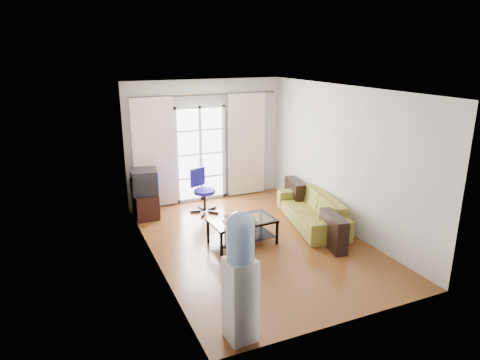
% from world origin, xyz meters
% --- Properties ---
extents(floor, '(5.20, 5.20, 0.00)m').
position_xyz_m(floor, '(0.00, 0.00, 0.00)').
color(floor, brown).
rests_on(floor, ground).
extents(ceiling, '(5.20, 5.20, 0.00)m').
position_xyz_m(ceiling, '(0.00, 0.00, 2.70)').
color(ceiling, white).
rests_on(ceiling, wall_back).
extents(wall_back, '(3.60, 0.02, 2.70)m').
position_xyz_m(wall_back, '(0.00, 2.60, 1.35)').
color(wall_back, '#BCBAB2').
rests_on(wall_back, floor).
extents(wall_front, '(3.60, 0.02, 2.70)m').
position_xyz_m(wall_front, '(0.00, -2.60, 1.35)').
color(wall_front, '#BCBAB2').
rests_on(wall_front, floor).
extents(wall_left, '(0.02, 5.20, 2.70)m').
position_xyz_m(wall_left, '(-1.80, 0.00, 1.35)').
color(wall_left, '#BCBAB2').
rests_on(wall_left, floor).
extents(wall_right, '(0.02, 5.20, 2.70)m').
position_xyz_m(wall_right, '(1.80, 0.00, 1.35)').
color(wall_right, '#BCBAB2').
rests_on(wall_right, floor).
extents(french_door, '(1.16, 0.06, 2.15)m').
position_xyz_m(french_door, '(-0.15, 2.54, 1.07)').
color(french_door, white).
rests_on(french_door, wall_back).
extents(curtain_rod, '(3.30, 0.04, 0.04)m').
position_xyz_m(curtain_rod, '(0.00, 2.50, 2.38)').
color(curtain_rod, '#4C3F2D').
rests_on(curtain_rod, wall_back).
extents(curtain_left, '(0.90, 0.07, 2.35)m').
position_xyz_m(curtain_left, '(-1.20, 2.48, 1.20)').
color(curtain_left, beige).
rests_on(curtain_left, curtain_rod).
extents(curtain_right, '(0.90, 0.07, 2.35)m').
position_xyz_m(curtain_right, '(0.95, 2.48, 1.20)').
color(curtain_right, beige).
rests_on(curtain_right, curtain_rod).
extents(radiator, '(0.64, 0.12, 0.64)m').
position_xyz_m(radiator, '(0.80, 2.50, 0.33)').
color(radiator, gray).
rests_on(radiator, floor).
extents(sofa, '(2.38, 1.63, 0.60)m').
position_xyz_m(sofa, '(1.36, 0.28, 0.30)').
color(sofa, brown).
rests_on(sofa, floor).
extents(coffee_table, '(1.16, 0.70, 0.46)m').
position_xyz_m(coffee_table, '(-0.25, 0.01, 0.30)').
color(coffee_table, silver).
rests_on(coffee_table, floor).
extents(bowl, '(0.32, 0.32, 0.05)m').
position_xyz_m(bowl, '(-0.13, -0.14, 0.48)').
color(bowl, '#2E814D').
rests_on(bowl, coffee_table).
extents(book, '(0.15, 0.20, 0.02)m').
position_xyz_m(book, '(-0.60, 0.01, 0.47)').
color(book, '#B21621').
rests_on(book, coffee_table).
extents(remote, '(0.17, 0.08, 0.02)m').
position_xyz_m(remote, '(-0.28, 0.01, 0.47)').
color(remote, black).
rests_on(remote, coffee_table).
extents(tv_stand, '(0.46, 0.68, 0.50)m').
position_xyz_m(tv_stand, '(-1.55, 2.01, 0.25)').
color(tv_stand, black).
rests_on(tv_stand, floor).
extents(crt_tv, '(0.61, 0.61, 0.50)m').
position_xyz_m(crt_tv, '(-1.55, 2.02, 0.75)').
color(crt_tv, black).
rests_on(crt_tv, tv_stand).
extents(task_chair, '(0.83, 0.83, 0.93)m').
position_xyz_m(task_chair, '(-0.36, 1.78, 0.27)').
color(task_chair, black).
rests_on(task_chair, floor).
extents(water_cooler, '(0.37, 0.35, 1.62)m').
position_xyz_m(water_cooler, '(-1.33, -2.35, 0.85)').
color(water_cooler, silver).
rests_on(water_cooler, floor).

